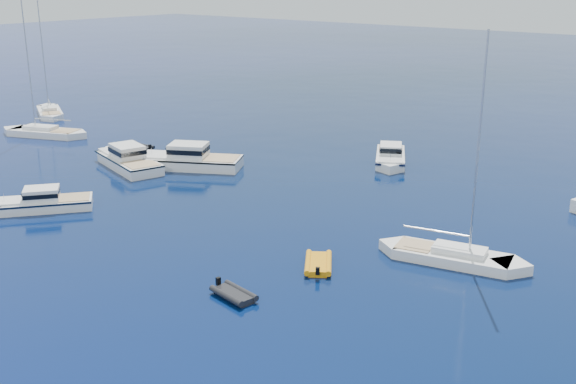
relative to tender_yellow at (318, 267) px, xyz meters
The scene contains 10 objects.
motor_cruiser_left 23.32m from the tender_yellow, 168.64° to the right, with size 2.59×8.46×2.22m, color silver, non-canonical shape.
motor_cruiser_centre 25.26m from the tender_yellow, 155.14° to the left, with size 3.42×11.16×2.93m, color silver, non-canonical shape.
motor_cruiser_far_l 28.35m from the tender_yellow, 165.03° to the left, with size 3.22×10.51×2.76m, color silver, non-canonical shape.
motor_cruiser_horizon 25.44m from the tender_yellow, 110.76° to the left, with size 2.69×8.78×2.31m, color white, non-canonical shape.
sailboat_mid_l 45.74m from the tender_yellow, 167.66° to the left, with size 2.87×11.04×16.24m, color silver, non-canonical shape.
sailboat_centre 8.45m from the tender_yellow, 44.13° to the left, with size 2.62×10.08×14.82m, color silver, non-canonical shape.
sailboat_far_l 57.07m from the tender_yellow, 162.85° to the left, with size 2.68×10.30×15.14m, color white, non-canonical shape.
tender_yellow is the anchor object (origin of this frame).
tender_grey_near 6.45m from the tender_yellow, 100.36° to the right, with size 1.66×2.88×0.95m, color black, non-canonical shape.
tender_grey_far 34.20m from the tender_yellow, 159.15° to the left, with size 2.02×3.68×0.95m, color black, non-canonical shape.
Camera 1 is at (30.71, -9.83, 17.31)m, focal length 43.11 mm.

